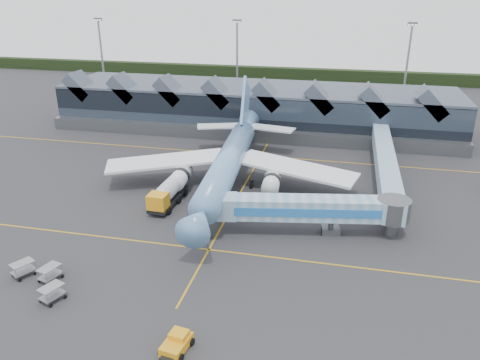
% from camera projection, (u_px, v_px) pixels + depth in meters
% --- Properties ---
extents(ground, '(260.00, 260.00, 0.00)m').
position_uv_depth(ground, '(225.00, 221.00, 66.30)').
color(ground, '#252528').
rests_on(ground, ground).
extents(taxi_stripes, '(120.00, 60.00, 0.01)m').
position_uv_depth(taxi_stripes, '(240.00, 193.00, 75.30)').
color(taxi_stripes, '#C98F17').
rests_on(taxi_stripes, ground).
extents(tree_line_far, '(260.00, 4.00, 4.00)m').
position_uv_depth(tree_line_far, '(303.00, 74.00, 164.52)').
color(tree_line_far, black).
rests_on(tree_line_far, ground).
extents(terminal, '(90.00, 22.25, 12.52)m').
position_uv_depth(terminal, '(255.00, 107.00, 108.07)').
color(terminal, black).
rests_on(terminal, ground).
extents(light_masts, '(132.40, 42.56, 22.45)m').
position_uv_depth(light_masts, '(372.00, 67.00, 113.70)').
color(light_masts, gray).
rests_on(light_masts, ground).
extents(main_airliner, '(42.00, 48.41, 15.54)m').
position_uv_depth(main_airliner, '(230.00, 160.00, 76.23)').
color(main_airliner, '#5F99C1').
rests_on(main_airliner, ground).
extents(jet_bridge, '(25.31, 7.89, 5.27)m').
position_uv_depth(jet_bridge, '(324.00, 209.00, 61.74)').
color(jet_bridge, '#73A3BF').
rests_on(jet_bridge, ground).
extents(fuel_truck, '(3.43, 10.96, 3.66)m').
position_uv_depth(fuel_truck, '(169.00, 191.00, 71.03)').
color(fuel_truck, black).
rests_on(fuel_truck, ground).
extents(pushback_tug, '(2.73, 3.85, 1.60)m').
position_uv_depth(pushback_tug, '(177.00, 343.00, 42.62)').
color(pushback_tug, orange).
rests_on(pushback_tug, ground).
extents(baggage_carts, '(8.40, 6.23, 1.72)m').
position_uv_depth(baggage_carts, '(42.00, 278.00, 51.78)').
color(baggage_carts, gray).
rests_on(baggage_carts, ground).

